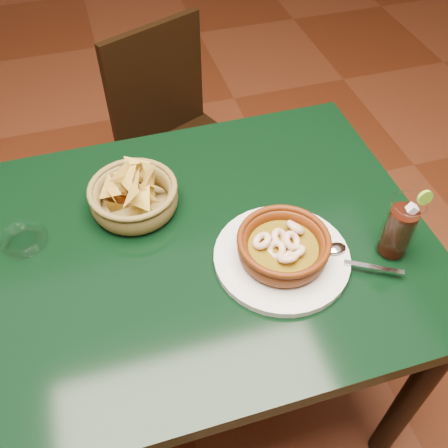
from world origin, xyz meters
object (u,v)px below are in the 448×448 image
object	(u,v)px
shrimp_plate	(283,250)
cola_drink	(399,228)
dining_table	(164,276)
dining_chair	(179,141)
chip_basket	(134,196)

from	to	relation	value
shrimp_plate	cola_drink	xyz separation A→B (m)	(0.24, -0.04, 0.04)
shrimp_plate	cola_drink	bearing A→B (deg)	-10.56
dining_table	shrimp_plate	world-z (taller)	shrimp_plate
dining_chair	chip_basket	bearing A→B (deg)	-111.14
dining_table	dining_chair	size ratio (longest dim) A/B	1.41
dining_table	dining_chair	bearing A→B (deg)	75.00
dining_chair	chip_basket	size ratio (longest dim) A/B	3.61
dining_table	cola_drink	distance (m)	0.53
dining_table	chip_basket	size ratio (longest dim) A/B	5.07
chip_basket	cola_drink	world-z (taller)	cola_drink
shrimp_plate	cola_drink	size ratio (longest dim) A/B	2.19
dining_table	shrimp_plate	xyz separation A→B (m)	(0.24, -0.10, 0.13)
shrimp_plate	chip_basket	xyz separation A→B (m)	(-0.27, 0.24, 0.00)
chip_basket	cola_drink	xyz separation A→B (m)	(0.51, -0.29, 0.04)
shrimp_plate	dining_chair	bearing A→B (deg)	94.12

